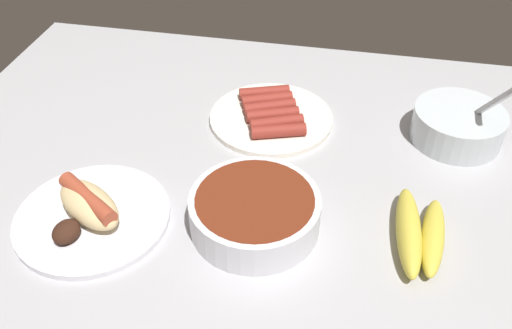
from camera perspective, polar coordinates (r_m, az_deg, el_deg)
name	(u,v)px	position (r cm, az deg, el deg)	size (l,w,h in cm)	color
ground_plane	(264,183)	(90.64, 0.81, -1.91)	(120.00, 90.00, 3.00)	#B2B2B7
plate_sausages	(271,115)	(101.24, 1.58, 5.11)	(22.60, 22.60, 3.27)	white
banana_bunch	(418,233)	(81.43, 16.49, -6.85)	(7.88, 17.40, 3.94)	gold
bowl_chili	(255,211)	(79.44, -0.13, -4.86)	(18.99, 18.99, 5.59)	white
plate_hotdog_assembled	(90,212)	(84.69, -16.86, -4.76)	(23.01, 23.01, 5.61)	white
bowl_coleslaw	(458,124)	(101.73, 20.25, 3.99)	(15.66, 15.66, 15.37)	silver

